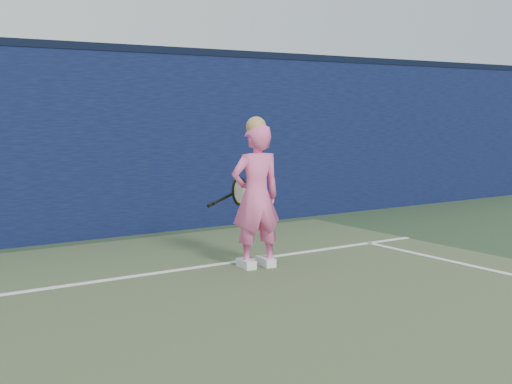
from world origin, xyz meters
TOP-DOWN VIEW (x-y plane):
  - player at (2.81, 3.68)m, footprint 0.62×0.45m
  - racket at (2.89, 4.16)m, footprint 0.64×0.20m

SIDE VIEW (x-z plane):
  - racket at x=2.89m, z-range 0.61..0.95m
  - player at x=2.81m, z-range -0.03..1.62m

